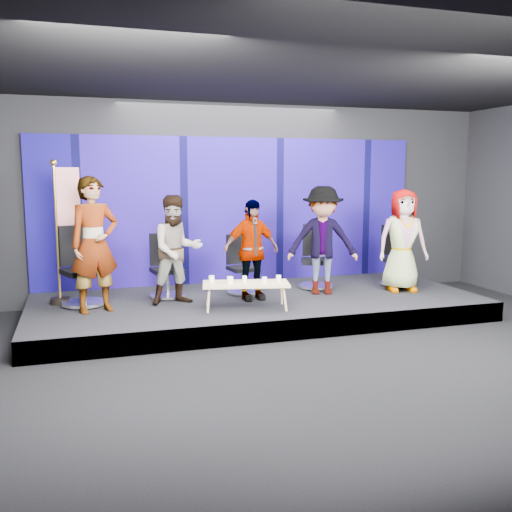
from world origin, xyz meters
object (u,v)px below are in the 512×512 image
object	(u,v)px
chair_a	(82,279)
mug_e	(278,278)
chair_c	(242,274)
chair_b	(166,277)
mug_c	(245,279)
mug_d	(264,280)
panelist_a	(94,245)
panelist_c	(251,250)
panelist_b	(177,250)
panelist_e	(402,240)
mug_b	(230,280)
flag_stand	(64,228)
panelist_d	(323,240)
chair_e	(396,266)
chair_d	(316,267)
mug_a	(212,279)
coffee_table	(246,285)

from	to	relation	value
chair_a	mug_e	distance (m)	2.94
chair_c	chair_b	bearing A→B (deg)	169.16
mug_c	mug_d	distance (m)	0.30
panelist_a	mug_c	size ratio (longest dim) A/B	22.77
panelist_c	mug_c	xyz separation A→B (m)	(-0.25, -0.49, -0.36)
panelist_b	mug_e	xyz separation A→B (m)	(1.40, -0.65, -0.40)
panelist_e	mug_e	world-z (taller)	panelist_e
mug_b	flag_stand	size ratio (longest dim) A/B	0.05
chair_a	panelist_e	xyz separation A→B (m)	(5.14, -0.51, 0.46)
mug_e	panelist_e	bearing A→B (deg)	11.18
panelist_c	panelist_d	xyz separation A→B (m)	(1.24, 0.07, 0.10)
chair_b	panelist_e	bearing A→B (deg)	-17.11
panelist_e	chair_b	bearing A→B (deg)	-178.96
panelist_d	mug_b	world-z (taller)	panelist_d
panelist_d	mug_d	size ratio (longest dim) A/B	20.86
chair_e	chair_a	bearing A→B (deg)	-169.36
chair_d	panelist_e	distance (m)	1.52
mug_e	chair_b	bearing A→B (deg)	142.42
chair_e	mug_a	bearing A→B (deg)	-157.19
chair_c	mug_e	world-z (taller)	chair_c
panelist_c	chair_d	xyz separation A→B (m)	(1.34, 0.56, -0.43)
chair_c	panelist_c	world-z (taller)	panelist_c
chair_a	mug_e	size ratio (longest dim) A/B	13.78
mug_e	flag_stand	xyz separation A→B (m)	(-3.00, 1.18, 0.72)
panelist_e	coffee_table	bearing A→B (deg)	-160.07
flag_stand	panelist_a	bearing A→B (deg)	-70.79
panelist_e	mug_a	world-z (taller)	panelist_e
panelist_b	chair_a	bearing A→B (deg)	159.71
panelist_c	mug_b	world-z (taller)	panelist_c
chair_d	panelist_e	bearing A→B (deg)	-8.20
chair_a	mug_b	distance (m)	2.26
chair_c	panelist_e	bearing A→B (deg)	-21.07
mug_b	flag_stand	bearing A→B (deg)	152.32
panelist_d	chair_e	bearing A→B (deg)	30.48
chair_d	mug_b	size ratio (longest dim) A/B	10.15
chair_c	chair_d	size ratio (longest dim) A/B	0.89
mug_b	mug_e	xyz separation A→B (m)	(0.74, 0.00, -0.01)
panelist_e	panelist_a	bearing A→B (deg)	-169.33
mug_c	panelist_c	bearing A→B (deg)	62.88
panelist_a	chair_c	bearing A→B (deg)	-5.08
panelist_b	panelist_e	xyz separation A→B (m)	(3.76, -0.18, 0.03)
panelist_e	chair_c	bearing A→B (deg)	177.81
panelist_c	mug_e	world-z (taller)	panelist_c
panelist_c	panelist_e	bearing A→B (deg)	-10.37
chair_b	mug_c	world-z (taller)	chair_b
panelist_b	mug_d	distance (m)	1.42
mug_d	mug_e	world-z (taller)	mug_e
coffee_table	mug_d	xyz separation A→B (m)	(0.26, -0.09, 0.07)
chair_e	mug_b	bearing A→B (deg)	-152.99
panelist_e	mug_b	world-z (taller)	panelist_e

